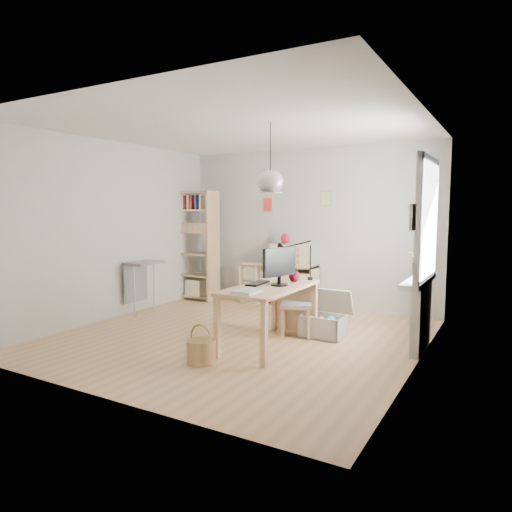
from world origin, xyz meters
The scene contains 20 objects.
ground centered at (0.00, 0.00, 0.00)m, with size 4.50×4.50×0.00m, color tan.
room_shell centered at (0.55, -0.15, 2.00)m, with size 4.50×4.50×4.50m.
window_unit centered at (2.23, 0.60, 1.55)m, with size 0.07×1.16×1.46m.
radiator centered at (2.19, 0.60, 0.40)m, with size 0.10×0.80×0.80m, color silver.
windowsill centered at (2.14, 0.60, 0.83)m, with size 0.22×1.20×0.06m, color silver.
desk centered at (0.55, -0.15, 0.66)m, with size 0.70×1.50×0.75m.
cube_shelf centered at (-0.47, 2.08, 0.30)m, with size 1.40×0.38×0.72m.
tall_bookshelf centered at (-2.04, 1.80, 1.09)m, with size 0.80×0.38×2.00m.
side_table centered at (-2.04, 0.35, 0.67)m, with size 0.40×0.55×0.85m.
chair centered at (0.62, 0.48, 0.46)m, with size 0.51×0.51×0.80m.
wicker_basket centered at (0.19, -1.07, 0.14)m, with size 0.32×0.31×0.44m.
storage_chest centered at (0.97, 0.61, 0.20)m, with size 0.57×0.65×0.60m.
monitor centered at (0.64, -0.07, 1.01)m, with size 0.21×0.52×0.46m.
keyboard centered at (0.36, -0.11, 0.76)m, with size 0.15×0.41×0.02m, color black.
task_lamp centered at (0.58, 0.44, 1.08)m, with size 0.46×0.17×0.49m.
yarn_ball centered at (0.69, 0.25, 0.82)m, with size 0.14×0.14×0.14m, color #4F0A18.
paper_tray centered at (0.54, -0.67, 0.77)m, with size 0.25×0.32×0.03m, color silver.
drawer_chest centered at (-0.25, 2.04, 0.90)m, with size 0.64×0.29×0.36m, color beige.
red_vase centered at (-0.32, 2.04, 1.17)m, with size 0.15×0.15×0.17m, color maroon.
potted_plant centered at (2.12, 0.95, 1.05)m, with size 0.33×0.29×0.37m, color #36712A.
Camera 1 is at (3.10, -4.98, 1.69)m, focal length 32.00 mm.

